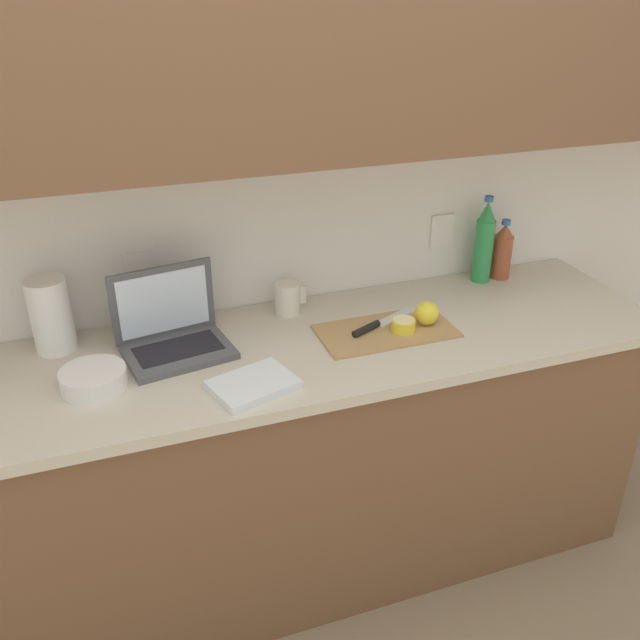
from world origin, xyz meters
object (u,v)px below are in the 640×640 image
Objects in this scene: laptop at (172,331)px; bowl_white at (93,379)px; lemon_half_cut at (403,325)px; bottle_oil_tall at (502,252)px; bottle_green_soda at (484,243)px; paper_towel_roll at (51,315)px; cutting_board at (386,331)px; lemon_whole_beside at (427,313)px; measuring_cup at (288,298)px; knife at (375,325)px.

bowl_white is at bearing -157.81° from laptop.
bottle_oil_tall is at bearing 27.43° from lemon_half_cut.
paper_towel_roll is (-1.46, -0.02, -0.03)m from bottle_green_soda.
lemon_whole_beside reaches higher than cutting_board.
bottle_green_soda is (0.44, 0.27, 0.12)m from lemon_half_cut.
paper_towel_roll reaches higher than cutting_board.
paper_towel_roll is (-0.72, 0.00, 0.06)m from measuring_cup.
measuring_cup is 0.47× the size of paper_towel_roll.
paper_towel_roll is at bearing -179.31° from bottle_green_soda.
cutting_board is 0.04m from knife.
cutting_board is 1.01m from paper_towel_roll.
knife is 1.25× the size of bottle_oil_tall.
lemon_whole_beside is at bearing -149.56° from bottle_oil_tall.
knife is 0.17m from lemon_whole_beside.
laptop is 0.62m from knife.
paper_towel_roll is (-0.33, 0.11, 0.06)m from laptop.
lemon_half_cut is at bearing -148.35° from bottle_green_soda.
paper_towel_roll reaches higher than knife.
knife is 2.61× the size of measuring_cup.
cutting_board is at bearing 156.32° from lemon_half_cut.
lemon_half_cut is 0.09m from lemon_whole_beside.
paper_towel_roll reaches higher than lemon_half_cut.
cutting_board is at bearing -68.03° from knife.
knife is at bearing 148.07° from lemon_half_cut.
paper_towel_roll is at bearing 165.99° from lemon_half_cut.
lemon_whole_beside is (0.17, -0.03, 0.03)m from knife.
bowl_white is at bearing -168.63° from bottle_green_soda.
lemon_whole_beside reaches higher than lemon_half_cut.
lemon_whole_beside is 0.33× the size of paper_towel_roll.
bottle_oil_tall is 1.24× the size of bowl_white.
knife is at bearing -156.53° from bottle_green_soda.
measuring_cup is (0.39, 0.11, -0.00)m from laptop.
bowl_white is (-0.93, -0.00, 0.00)m from lemon_half_cut.
paper_towel_roll is at bearing 151.83° from laptop.
bowl_white is (-0.85, -0.05, 0.01)m from knife.
lemon_whole_beside is (0.14, -0.00, 0.04)m from cutting_board.
lemon_half_cut is (0.08, -0.05, 0.01)m from knife.
bottle_oil_tall is at bearing 30.44° from lemon_whole_beside.
bottle_oil_tall is (0.08, -0.00, -0.05)m from bottle_green_soda.
bottle_oil_tall reaches higher than cutting_board.
bottle_green_soda is at bearing -1.51° from knife.
cutting_board is 1.88× the size of paper_towel_roll.
lemon_half_cut is at bearing -169.57° from lemon_whole_beside.
laptop is at bearing -173.45° from bottle_green_soda.
lemon_half_cut is 0.39m from measuring_cup.
lemon_whole_beside is at bearing 1.09° from bowl_white.
bottle_green_soda reaches higher than bowl_white.
bottle_oil_tall reaches higher than lemon_half_cut.
bottle_green_soda is 1.40m from bowl_white.
bottle_green_soda is 1.46m from paper_towel_roll.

